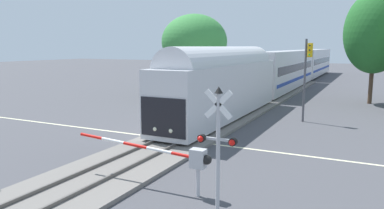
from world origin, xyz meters
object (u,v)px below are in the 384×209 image
at_px(commuter_train, 287,68).
at_px(crossing_gate_near, 181,156).
at_px(traffic_signal_far_side, 307,67).
at_px(oak_behind_train, 194,42).
at_px(oak_far_right, 375,32).
at_px(crossing_signal_mast, 218,137).
at_px(crossing_gate_far, 176,98).

relative_size(commuter_train, crossing_gate_near, 10.88).
relative_size(crossing_gate_near, traffic_signal_far_side, 1.02).
xyz_separation_m(oak_behind_train, oak_far_right, (17.79, 2.29, 0.79)).
bearing_deg(crossing_gate_near, oak_behind_train, 114.95).
relative_size(commuter_train, traffic_signal_far_side, 11.04).
relative_size(crossing_gate_near, crossing_signal_mast, 1.45).
xyz_separation_m(commuter_train, oak_far_right, (9.87, -8.75, 4.06)).
bearing_deg(crossing_gate_near, commuter_train, 96.01).
height_order(commuter_train, crossing_gate_near, commuter_train).
bearing_deg(crossing_signal_mast, crossing_gate_near, 155.74).
xyz_separation_m(crossing_gate_near, crossing_gate_far, (-7.85, 13.96, -0.03)).
xyz_separation_m(commuter_train, crossing_gate_far, (-4.03, -22.30, -1.33)).
distance_m(crossing_gate_far, oak_behind_train, 12.76).
xyz_separation_m(crossing_signal_mast, oak_behind_train, (-13.54, 26.03, 3.43)).
distance_m(crossing_gate_far, traffic_signal_far_side, 10.25).
bearing_deg(commuter_train, crossing_signal_mast, -81.38).
bearing_deg(traffic_signal_far_side, crossing_signal_mast, -90.31).
distance_m(crossing_gate_near, crossing_signal_mast, 2.28).
height_order(crossing_gate_far, oak_behind_train, oak_behind_train).
relative_size(commuter_train, oak_behind_train, 7.39).
height_order(crossing_gate_near, traffic_signal_far_side, traffic_signal_far_side).
height_order(crossing_signal_mast, oak_behind_train, oak_behind_train).
relative_size(crossing_signal_mast, traffic_signal_far_side, 0.70).
xyz_separation_m(crossing_gate_far, traffic_signal_far_side, (9.74, 1.80, 2.62)).
distance_m(traffic_signal_far_side, oak_far_right, 12.76).
height_order(crossing_signal_mast, traffic_signal_far_side, traffic_signal_far_side).
bearing_deg(oak_far_right, oak_behind_train, -172.66).
xyz_separation_m(commuter_train, crossing_gate_near, (3.82, -36.26, -1.30)).
height_order(oak_behind_train, oak_far_right, oak_far_right).
relative_size(crossing_gate_near, crossing_gate_far, 1.18).
distance_m(crossing_gate_far, oak_far_right, 20.14).
bearing_deg(oak_far_right, crossing_gate_near, -102.41).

